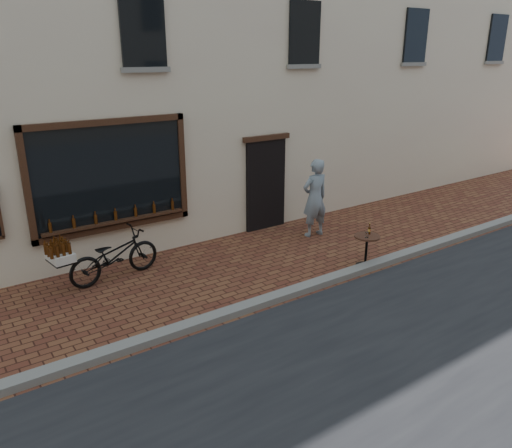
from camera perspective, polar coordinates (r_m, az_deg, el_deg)
ground at (r=8.95m, az=4.17°, el=-8.82°), size 90.00×90.00×0.00m
kerb at (r=9.06m, az=3.38°, el=-8.00°), size 90.00×0.25×0.12m
shop_building at (r=13.60m, az=-14.03°, el=22.03°), size 28.00×6.20×10.00m
cargo_bicycle at (r=9.94m, az=-16.11°, el=-3.48°), size 2.20×0.88×1.03m
bistro_table at (r=10.37m, az=12.53°, el=-2.30°), size 0.52×0.52×0.89m
pedestrian at (r=11.80m, az=6.74°, el=2.97°), size 0.70×0.48×1.86m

